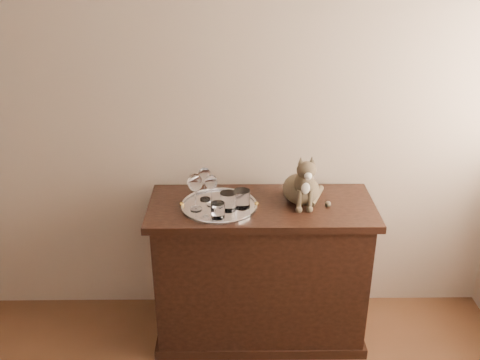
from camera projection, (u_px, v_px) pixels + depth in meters
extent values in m
cube|color=tan|center=(150.00, 96.00, 2.89)|extent=(4.00, 0.10, 2.70)
cylinder|color=silver|center=(219.00, 206.00, 2.79)|extent=(0.40, 0.40, 0.01)
cylinder|color=silver|center=(228.00, 201.00, 2.73)|extent=(0.09, 0.09, 0.10)
cylinder|color=silver|center=(218.00, 210.00, 2.66)|extent=(0.07, 0.07, 0.08)
cylinder|color=white|center=(242.00, 199.00, 2.76)|extent=(0.09, 0.09, 0.10)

